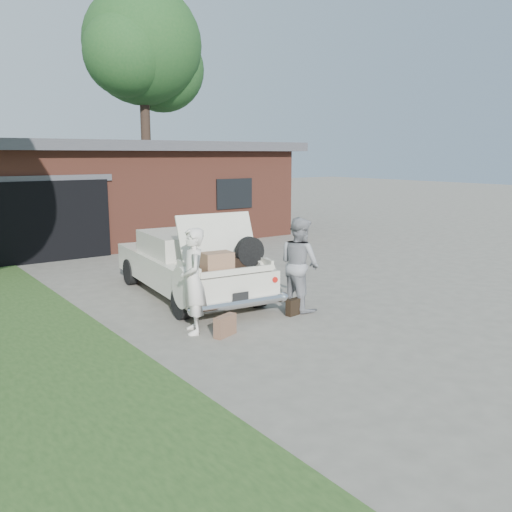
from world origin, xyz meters
TOP-DOWN VIEW (x-y plane):
  - ground at (0.00, 0.00)m, footprint 90.00×90.00m
  - house at (0.98, 11.47)m, footprint 12.80×7.80m
  - tree_right at (5.30, 16.25)m, footprint 6.01×5.22m
  - sedan at (-0.28, 2.55)m, footprint 2.23×4.71m
  - woman_left at (-1.40, 0.41)m, footprint 0.62×0.74m
  - woman_right at (0.88, 0.43)m, footprint 0.67×0.85m
  - suitcase_left at (-1.09, -0.04)m, footprint 0.46×0.28m
  - suitcase_right at (0.60, 0.20)m, footprint 0.41×0.19m

SIDE VIEW (x-z plane):
  - ground at x=0.00m, z-range 0.00..0.00m
  - suitcase_right at x=0.60m, z-range 0.00..0.30m
  - suitcase_left at x=-1.09m, z-range 0.00..0.34m
  - sedan at x=-0.28m, z-range -0.24..1.58m
  - woman_left at x=-1.40m, z-range 0.00..1.74m
  - woman_right at x=0.88m, z-range 0.00..1.76m
  - house at x=0.98m, z-range 0.02..3.32m
  - tree_right at x=5.30m, z-range 2.19..12.45m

